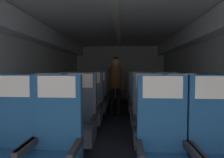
% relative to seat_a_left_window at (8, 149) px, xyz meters
% --- Properties ---
extents(ground, '(3.86, 8.11, 0.02)m').
position_rel_seat_a_left_window_xyz_m(ground, '(0.92, 2.24, -0.50)').
color(ground, '#2D3342').
extents(fuselage_shell, '(3.74, 7.76, 2.24)m').
position_rel_seat_a_left_window_xyz_m(fuselage_shell, '(0.92, 2.54, 1.12)').
color(fuselage_shell, silver).
rests_on(fuselage_shell, ground).
extents(seat_a_left_window, '(0.47, 0.46, 1.17)m').
position_rel_seat_a_left_window_xyz_m(seat_a_left_window, '(0.00, 0.00, 0.00)').
color(seat_a_left_window, '#38383D').
rests_on(seat_a_left_window, ground).
extents(seat_a_left_aisle, '(0.47, 0.46, 1.17)m').
position_rel_seat_a_left_window_xyz_m(seat_a_left_aisle, '(0.44, -0.02, 0.00)').
color(seat_a_left_aisle, '#38383D').
rests_on(seat_a_left_aisle, ground).
extents(seat_a_right_aisle, '(0.47, 0.46, 1.17)m').
position_rel_seat_a_left_window_xyz_m(seat_a_right_aisle, '(1.86, -0.02, 0.00)').
color(seat_a_right_aisle, '#38383D').
rests_on(seat_a_right_aisle, ground).
extents(seat_a_right_window, '(0.47, 0.46, 1.17)m').
position_rel_seat_a_left_window_xyz_m(seat_a_right_window, '(1.40, -0.01, 0.00)').
color(seat_a_right_window, '#38383D').
rests_on(seat_a_right_window, ground).
extents(seat_b_left_window, '(0.47, 0.46, 1.17)m').
position_rel_seat_a_left_window_xyz_m(seat_b_left_window, '(-0.01, 0.92, 0.00)').
color(seat_b_left_window, '#38383D').
rests_on(seat_b_left_window, ground).
extents(seat_b_left_aisle, '(0.47, 0.46, 1.17)m').
position_rel_seat_a_left_window_xyz_m(seat_b_left_aisle, '(0.44, 0.93, 0.00)').
color(seat_b_left_aisle, '#38383D').
rests_on(seat_b_left_aisle, ground).
extents(seat_b_right_aisle, '(0.47, 0.46, 1.17)m').
position_rel_seat_a_left_window_xyz_m(seat_b_right_aisle, '(1.85, 0.93, 0.00)').
color(seat_b_right_aisle, '#38383D').
rests_on(seat_b_right_aisle, ground).
extents(seat_b_right_window, '(0.47, 0.46, 1.17)m').
position_rel_seat_a_left_window_xyz_m(seat_b_right_window, '(1.41, 0.92, 0.00)').
color(seat_b_right_window, '#38383D').
rests_on(seat_b_right_window, ground).
extents(seat_c_left_window, '(0.47, 0.46, 1.17)m').
position_rel_seat_a_left_window_xyz_m(seat_c_left_window, '(-0.01, 1.87, 0.00)').
color(seat_c_left_window, '#38383D').
rests_on(seat_c_left_window, ground).
extents(seat_c_left_aisle, '(0.47, 0.46, 1.17)m').
position_rel_seat_a_left_window_xyz_m(seat_c_left_aisle, '(0.43, 1.85, 0.00)').
color(seat_c_left_aisle, '#38383D').
rests_on(seat_c_left_aisle, ground).
extents(seat_c_right_aisle, '(0.47, 0.46, 1.17)m').
position_rel_seat_a_left_window_xyz_m(seat_c_right_aisle, '(1.85, 1.86, 0.00)').
color(seat_c_right_aisle, '#38383D').
rests_on(seat_c_right_aisle, ground).
extents(seat_c_right_window, '(0.47, 0.46, 1.17)m').
position_rel_seat_a_left_window_xyz_m(seat_c_right_window, '(1.41, 1.87, 0.00)').
color(seat_c_right_window, '#38383D').
rests_on(seat_c_right_window, ground).
extents(seat_d_left_window, '(0.47, 0.46, 1.17)m').
position_rel_seat_a_left_window_xyz_m(seat_d_left_window, '(-0.01, 2.79, 0.00)').
color(seat_d_left_window, '#38383D').
rests_on(seat_d_left_window, ground).
extents(seat_d_left_aisle, '(0.47, 0.46, 1.17)m').
position_rel_seat_a_left_window_xyz_m(seat_d_left_aisle, '(0.43, 2.78, 0.00)').
color(seat_d_left_aisle, '#38383D').
rests_on(seat_d_left_aisle, ground).
extents(seat_d_right_aisle, '(0.47, 0.46, 1.17)m').
position_rel_seat_a_left_window_xyz_m(seat_d_right_aisle, '(1.85, 2.81, 0.00)').
color(seat_d_right_aisle, '#38383D').
rests_on(seat_d_right_aisle, ground).
extents(seat_d_right_window, '(0.47, 0.46, 1.17)m').
position_rel_seat_a_left_window_xyz_m(seat_d_right_window, '(1.40, 2.81, 0.00)').
color(seat_d_right_window, '#38383D').
rests_on(seat_d_right_window, ground).
extents(seat_e_left_window, '(0.47, 0.46, 1.17)m').
position_rel_seat_a_left_window_xyz_m(seat_e_left_window, '(-0.01, 3.72, 0.00)').
color(seat_e_left_window, '#38383D').
rests_on(seat_e_left_window, ground).
extents(seat_e_left_aisle, '(0.47, 0.46, 1.17)m').
position_rel_seat_a_left_window_xyz_m(seat_e_left_aisle, '(0.43, 3.72, 0.00)').
color(seat_e_left_aisle, '#38383D').
rests_on(seat_e_left_aisle, ground).
extents(seat_e_right_aisle, '(0.47, 0.46, 1.17)m').
position_rel_seat_a_left_window_xyz_m(seat_e_right_aisle, '(1.84, 3.73, 0.00)').
color(seat_e_right_aisle, '#38383D').
rests_on(seat_e_right_aisle, ground).
extents(seat_e_right_window, '(0.47, 0.46, 1.17)m').
position_rel_seat_a_left_window_xyz_m(seat_e_right_window, '(1.42, 3.74, 0.00)').
color(seat_e_right_window, '#38383D').
rests_on(seat_e_right_window, ground).
extents(flight_attendant, '(0.43, 0.28, 1.56)m').
position_rel_seat_a_left_window_xyz_m(flight_attendant, '(0.85, 3.27, 0.47)').
color(flight_attendant, black).
rests_on(flight_attendant, ground).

